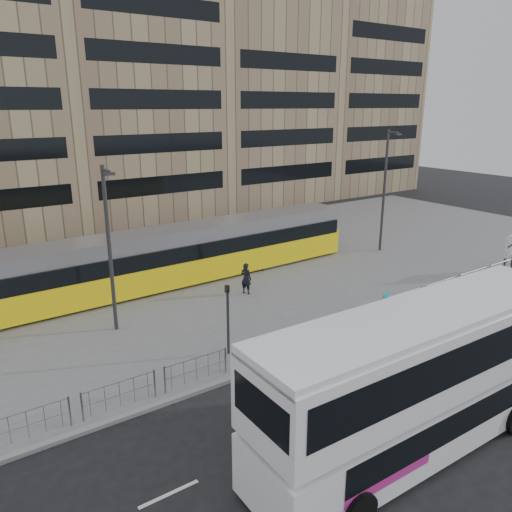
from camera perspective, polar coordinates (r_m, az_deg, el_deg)
ground at (r=23.06m, az=8.90°, el=-10.01°), size 120.00×120.00×0.00m
plaza at (r=32.03m, az=-5.98°, el=-1.92°), size 64.00×24.00×0.15m
kerb at (r=23.06m, az=8.82°, el=-9.80°), size 64.00×0.25×0.17m
building_row at (r=51.56m, az=-17.64°, el=18.99°), size 70.40×18.40×31.20m
pedestrian_barrier at (r=24.27m, az=11.64°, el=-6.19°), size 32.07×0.07×1.10m
road_markings at (r=21.45m, az=18.44°, el=-12.90°), size 62.00×0.12×0.01m
double_decker_bus at (r=16.26m, az=18.18°, el=-12.86°), size 11.69×3.20×4.65m
tram at (r=28.95m, az=-12.89°, el=-0.67°), size 28.47×3.27×3.35m
station_sign at (r=34.97m, az=27.19°, el=1.03°), size 2.19×0.58×2.56m
ad_panel at (r=25.44m, az=14.57°, el=-5.31°), size 0.71×0.36×1.42m
pedestrian at (r=27.93m, az=-1.14°, el=-2.57°), size 0.65×0.77×1.80m
traffic_light_west at (r=20.97m, az=-3.24°, el=-6.24°), size 0.21×0.24×3.10m
lamp_post_west at (r=23.39m, az=-16.41°, el=1.40°), size 0.45×1.04×7.73m
lamp_post_east at (r=36.68m, az=14.53°, el=7.69°), size 0.45×1.04×8.60m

